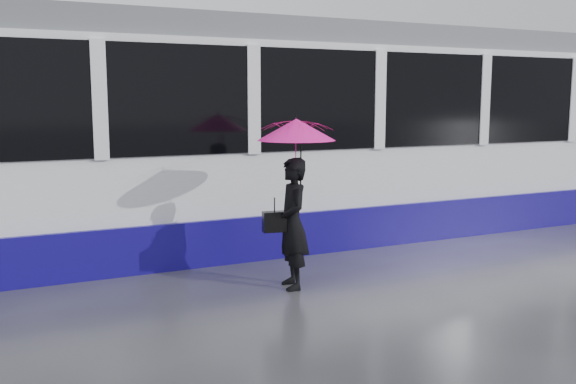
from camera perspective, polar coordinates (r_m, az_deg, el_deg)
ground at (r=7.83m, az=1.21°, el=-8.15°), size 90.00×90.00×0.00m
rails at (r=10.05m, az=-5.26°, el=-4.43°), size 34.00×1.51×0.02m
woman at (r=7.50m, az=0.39°, el=-2.82°), size 0.46×0.62×1.54m
umbrella at (r=7.40m, az=0.75°, el=4.21°), size 1.05×1.05×1.04m
handbag at (r=7.42m, az=-1.20°, el=-2.65°), size 0.29×0.17×0.42m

